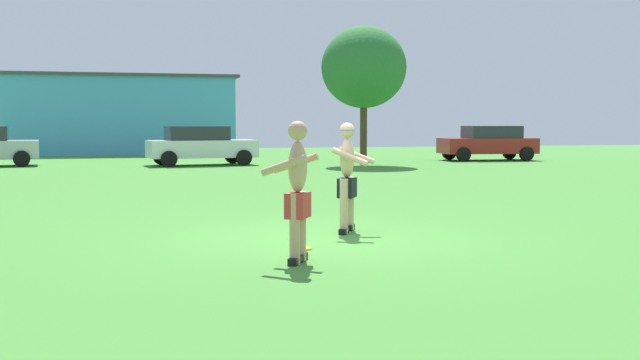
{
  "coord_description": "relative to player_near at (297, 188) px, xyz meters",
  "views": [
    {
      "loc": [
        -2.93,
        -11.03,
        1.73
      ],
      "look_at": [
        -0.2,
        -0.46,
        0.91
      ],
      "focal_mm": 42.66,
      "sensor_mm": 36.0,
      "label": 1
    }
  ],
  "objects": [
    {
      "name": "player_near",
      "position": [
        0.0,
        0.0,
        0.0
      ],
      "size": [
        0.79,
        0.81,
        1.75
      ],
      "color": "black",
      "rests_on": "ground_plane"
    },
    {
      "name": "car_white_far_end",
      "position": [
        0.94,
        21.99,
        -0.11
      ],
      "size": [
        4.48,
        2.44,
        1.58
      ],
      "color": "white",
      "rests_on": "ground_plane"
    },
    {
      "name": "outbuilding_behind_lot",
      "position": [
        -2.14,
        35.35,
        1.23
      ],
      "size": [
        12.36,
        7.18,
        4.31
      ],
      "color": "#4C9ED1",
      "rests_on": "ground_plane"
    },
    {
      "name": "car_red_near_post",
      "position": [
        14.15,
        22.76,
        -0.11
      ],
      "size": [
        4.41,
        2.25,
        1.58
      ],
      "color": "maroon",
      "rests_on": "ground_plane"
    },
    {
      "name": "tree_right_field",
      "position": [
        7.43,
        20.56,
        3.02
      ],
      "size": [
        3.46,
        3.46,
        5.63
      ],
      "color": "#4C3823",
      "rests_on": "ground_plane"
    },
    {
      "name": "frisbee",
      "position": [
        0.27,
        0.94,
        -0.92
      ],
      "size": [
        0.27,
        0.27,
        0.03
      ],
      "primitive_type": "cylinder",
      "color": "yellow",
      "rests_on": "ground_plane"
    },
    {
      "name": "player_in_black",
      "position": [
        1.34,
        2.36,
        0.03
      ],
      "size": [
        0.79,
        0.81,
        1.74
      ],
      "color": "black",
      "rests_on": "ground_plane"
    },
    {
      "name": "ground_plane",
      "position": [
        0.87,
        1.94,
        -0.93
      ],
      "size": [
        80.0,
        80.0,
        0.0
      ],
      "primitive_type": "plane",
      "color": "#428433"
    }
  ]
}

